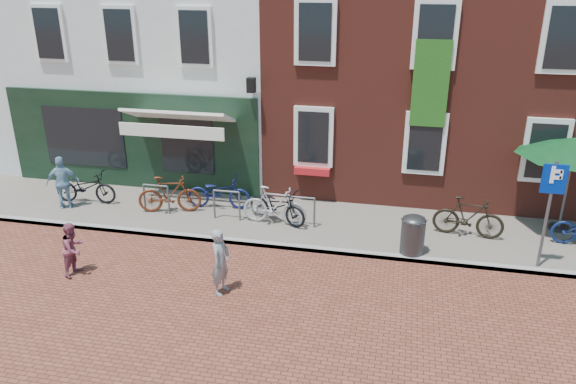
% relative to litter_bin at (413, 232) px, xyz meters
% --- Properties ---
extents(ground, '(80.00, 80.00, 0.00)m').
position_rel_litter_bin_xyz_m(ground, '(-3.32, -0.30, -0.63)').
color(ground, brown).
extents(sidewalk, '(24.00, 3.00, 0.10)m').
position_rel_litter_bin_xyz_m(sidewalk, '(-2.32, 1.20, -0.58)').
color(sidewalk, slate).
rests_on(sidewalk, ground).
extents(building_stucco, '(8.00, 8.00, 9.00)m').
position_rel_litter_bin_xyz_m(building_stucco, '(-8.32, 6.70, 3.87)').
color(building_stucco, silver).
rests_on(building_stucco, ground).
extents(building_brick_mid, '(6.00, 8.00, 10.00)m').
position_rel_litter_bin_xyz_m(building_brick_mid, '(-1.32, 6.70, 4.37)').
color(building_brick_mid, maroon).
rests_on(building_brick_mid, ground).
extents(litter_bin, '(0.56, 0.56, 1.02)m').
position_rel_litter_bin_xyz_m(litter_bin, '(0.00, 0.00, 0.00)').
color(litter_bin, '#363638').
rests_on(litter_bin, sidewalk).
extents(parking_sign, '(0.50, 0.08, 2.49)m').
position_rel_litter_bin_xyz_m(parking_sign, '(2.79, -0.06, 1.16)').
color(parking_sign, '#4C4C4F').
rests_on(parking_sign, sidewalk).
extents(parasol, '(2.76, 2.76, 2.54)m').
position_rel_litter_bin_xyz_m(parasol, '(3.69, 2.10, 1.77)').
color(parasol, '#4C4C4F').
rests_on(parasol, sidewalk).
extents(woman, '(0.43, 0.58, 1.45)m').
position_rel_litter_bin_xyz_m(woman, '(-3.87, -2.42, 0.10)').
color(woman, gray).
rests_on(woman, ground).
extents(boy, '(0.53, 0.64, 1.22)m').
position_rel_litter_bin_xyz_m(boy, '(-7.29, -2.36, -0.02)').
color(boy, '#823A4E').
rests_on(boy, ground).
extents(cafe_person, '(0.95, 0.71, 1.50)m').
position_rel_litter_bin_xyz_m(cafe_person, '(-9.46, 0.70, 0.22)').
color(cafe_person, '#729BB7').
rests_on(cafe_person, sidewalk).
extents(bicycle_0, '(1.81, 0.73, 0.93)m').
position_rel_litter_bin_xyz_m(bicycle_0, '(-9.10, 1.17, -0.06)').
color(bicycle_0, black).
rests_on(bicycle_0, sidewalk).
extents(bicycle_1, '(1.78, 0.89, 1.03)m').
position_rel_litter_bin_xyz_m(bicycle_1, '(-6.50, 1.04, -0.01)').
color(bicycle_1, '#552310').
rests_on(bicycle_1, sidewalk).
extents(bicycle_2, '(1.82, 0.78, 0.93)m').
position_rel_litter_bin_xyz_m(bicycle_2, '(-5.28, 1.60, -0.06)').
color(bicycle_2, '#12174C').
rests_on(bicycle_2, sidewalk).
extents(bicycle_3, '(1.74, 0.60, 1.03)m').
position_rel_litter_bin_xyz_m(bicycle_3, '(-3.52, 0.89, -0.01)').
color(bicycle_3, '#A0A1A2').
rests_on(bicycle_3, sidewalk).
extents(bicycle_4, '(1.87, 1.26, 0.93)m').
position_rel_litter_bin_xyz_m(bicycle_4, '(-3.49, 1.02, -0.06)').
color(bicycle_4, black).
rests_on(bicycle_4, sidewalk).
extents(bicycle_5, '(1.76, 0.68, 1.03)m').
position_rel_litter_bin_xyz_m(bicycle_5, '(1.34, 1.20, -0.01)').
color(bicycle_5, black).
rests_on(bicycle_5, sidewalk).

